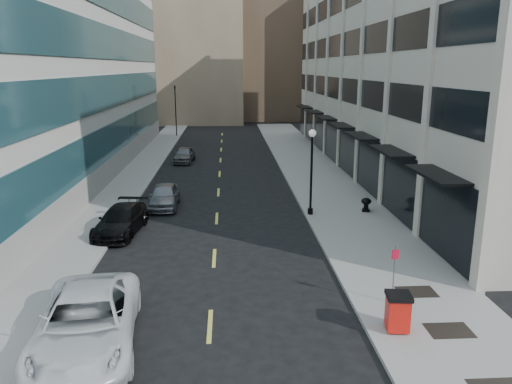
{
  "coord_description": "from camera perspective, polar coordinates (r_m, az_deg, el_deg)",
  "views": [
    {
      "loc": [
        0.66,
        -12.87,
        8.27
      ],
      "look_at": [
        1.9,
        8.7,
        2.83
      ],
      "focal_mm": 35.0,
      "sensor_mm": 36.0,
      "label": 1
    }
  ],
  "objects": [
    {
      "name": "skyline_tan_far",
      "position": [
        92.08,
        -12.93,
        15.48
      ],
      "size": [
        12.0,
        14.0,
        22.0
      ],
      "primitive_type": "cube",
      "color": "#9C8666",
      "rests_on": "ground"
    },
    {
      "name": "car_grey_sedan",
      "position": [
        44.84,
        -8.21,
        4.24
      ],
      "size": [
        1.94,
        4.13,
        1.36
      ],
      "primitive_type": "imported",
      "rotation": [
        0.0,
        0.0,
        -0.08
      ],
      "color": "slate",
      "rests_on": "ground"
    },
    {
      "name": "trash_bin",
      "position": [
        16.71,
        15.9,
        -12.92
      ],
      "size": [
        0.85,
        0.9,
        1.24
      ],
      "rotation": [
        0.0,
        0.0,
        -0.11
      ],
      "color": "red",
      "rests_on": "sidewalk_right"
    },
    {
      "name": "grate_far",
      "position": [
        19.79,
        17.88,
        -10.8
      ],
      "size": [
        1.4,
        1.0,
        0.01
      ],
      "primitive_type": "cube",
      "color": "black",
      "rests_on": "sidewalk_right"
    },
    {
      "name": "traffic_signal",
      "position": [
        61.23,
        -9.26,
        11.56
      ],
      "size": [
        0.66,
        0.66,
        6.98
      ],
      "color": "black",
      "rests_on": "ground"
    },
    {
      "name": "ground",
      "position": [
        15.31,
        -5.54,
        -18.63
      ],
      "size": [
        160.0,
        160.0,
        0.0
      ],
      "primitive_type": "plane",
      "color": "black",
      "rests_on": "ground"
    },
    {
      "name": "sign_post",
      "position": [
        18.15,
        15.55,
        -8.14
      ],
      "size": [
        0.25,
        0.07,
        2.14
      ],
      "rotation": [
        0.0,
        0.0,
        0.15
      ],
      "color": "slate",
      "rests_on": "sidewalk_right"
    },
    {
      "name": "car_silver_sedan",
      "position": [
        30.56,
        -10.45,
        -0.43
      ],
      "size": [
        1.71,
        4.19,
        1.42
      ],
      "primitive_type": "imported",
      "rotation": [
        0.0,
        0.0,
        0.01
      ],
      "color": "gray",
      "rests_on": "ground"
    },
    {
      "name": "car_white_van",
      "position": [
        16.18,
        -18.79,
        -13.93
      ],
      "size": [
        3.56,
        6.49,
        1.72
      ],
      "primitive_type": "imported",
      "rotation": [
        0.0,
        0.0,
        0.12
      ],
      "color": "white",
      "rests_on": "ground"
    },
    {
      "name": "car_black_pickup",
      "position": [
        26.26,
        -15.18,
        -3.15
      ],
      "size": [
        2.47,
        4.95,
        1.38
      ],
      "primitive_type": "imported",
      "rotation": [
        0.0,
        0.0,
        -0.12
      ],
      "color": "black",
      "rests_on": "ground"
    },
    {
      "name": "building_right",
      "position": [
        43.06,
        19.54,
        14.31
      ],
      "size": [
        15.3,
        46.5,
        18.25
      ],
      "color": "#B7B19A",
      "rests_on": "ground"
    },
    {
      "name": "skyline_stone",
      "position": [
        80.77,
        9.43,
        15.17
      ],
      "size": [
        10.0,
        14.0,
        20.0
      ],
      "primitive_type": "cube",
      "color": "#B7B19A",
      "rests_on": "ground"
    },
    {
      "name": "sidewalk_right",
      "position": [
        34.56,
        8.21,
        0.26
      ],
      "size": [
        5.0,
        80.0,
        0.15
      ],
      "primitive_type": "cube",
      "color": "gray",
      "rests_on": "ground"
    },
    {
      "name": "grate_mid",
      "position": [
        17.5,
        21.21,
        -14.53
      ],
      "size": [
        1.4,
        1.0,
        0.01
      ],
      "primitive_type": "cube",
      "color": "black",
      "rests_on": "sidewalk_right"
    },
    {
      "name": "sidewalk_left",
      "position": [
        34.62,
        -15.14,
        -0.06
      ],
      "size": [
        3.0,
        80.0,
        0.15
      ],
      "primitive_type": "cube",
      "color": "gray",
      "rests_on": "ground"
    },
    {
      "name": "urn_planter",
      "position": [
        29.42,
        12.48,
        -1.25
      ],
      "size": [
        0.58,
        0.58,
        0.8
      ],
      "rotation": [
        0.0,
        0.0,
        -0.28
      ],
      "color": "black",
      "rests_on": "sidewalk_right"
    },
    {
      "name": "lamppost",
      "position": [
        27.81,
        6.37,
        3.2
      ],
      "size": [
        0.41,
        0.41,
        4.92
      ],
      "color": "black",
      "rests_on": "sidewalk_right"
    },
    {
      "name": "skyline_tan_near",
      "position": [
        81.2,
        -6.92,
        18.07
      ],
      "size": [
        14.0,
        18.0,
        28.0
      ],
      "primitive_type": "cube",
      "color": "#9C8666",
      "rests_on": "ground"
    },
    {
      "name": "road_centerline",
      "position": [
        31.0,
        -4.4,
        -1.38
      ],
      "size": [
        0.15,
        68.2,
        0.01
      ],
      "color": "#D8CC4C",
      "rests_on": "ground"
    },
    {
      "name": "skyline_brown",
      "position": [
        85.63,
        1.74,
        19.97
      ],
      "size": [
        12.0,
        16.0,
        34.0
      ],
      "primitive_type": "cube",
      "color": "brown",
      "rests_on": "ground"
    },
    {
      "name": "building_left",
      "position": [
        43.22,
        -26.87,
        14.95
      ],
      "size": [
        16.14,
        46.0,
        20.0
      ],
      "color": "beige",
      "rests_on": "ground"
    }
  ]
}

